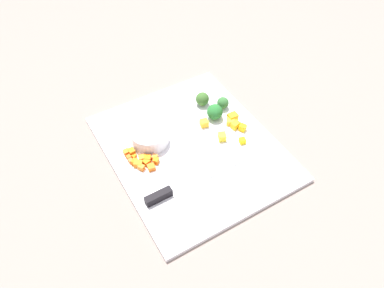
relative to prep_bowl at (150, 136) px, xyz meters
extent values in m
plane|color=gray|center=(-0.07, -0.08, -0.03)|extent=(4.00, 4.00, 0.00)
cube|color=white|center=(-0.07, -0.08, -0.03)|extent=(0.47, 0.40, 0.01)
cylinder|color=white|center=(0.00, 0.00, 0.00)|extent=(0.10, 0.10, 0.04)
cube|color=silver|center=(-0.16, -0.15, -0.02)|extent=(0.02, 0.18, 0.00)
cube|color=black|center=(-0.17, 0.06, -0.01)|extent=(0.02, 0.06, 0.02)
cube|color=orange|center=(-0.07, 0.06, -0.01)|extent=(0.02, 0.02, 0.01)
cube|color=orange|center=(-0.01, 0.06, -0.01)|extent=(0.02, 0.01, 0.02)
cube|color=orange|center=(-0.04, 0.04, -0.01)|extent=(0.02, 0.02, 0.01)
cube|color=orange|center=(-0.06, 0.06, -0.01)|extent=(0.02, 0.03, 0.01)
cube|color=orange|center=(-0.08, 0.04, -0.01)|extent=(0.02, 0.02, 0.01)
cube|color=orange|center=(-0.06, 0.02, -0.01)|extent=(0.02, 0.02, 0.01)
cube|color=orange|center=(-0.06, 0.04, -0.01)|extent=(0.02, 0.02, 0.01)
cube|color=orange|center=(-0.07, 0.02, -0.01)|extent=(0.02, 0.02, 0.01)
cube|color=orange|center=(-0.05, 0.06, -0.01)|extent=(0.02, 0.02, 0.01)
cube|color=orange|center=(-0.03, 0.06, -0.02)|extent=(0.01, 0.01, 0.01)
cube|color=orange|center=(-0.02, 0.07, -0.01)|extent=(0.01, 0.01, 0.01)
cube|color=orange|center=(-0.04, 0.07, -0.01)|extent=(0.01, 0.01, 0.01)
cube|color=orange|center=(-0.05, 0.03, -0.01)|extent=(0.02, 0.02, 0.01)
cube|color=orange|center=(-0.01, 0.07, -0.01)|extent=(0.01, 0.01, 0.01)
cube|color=yellow|center=(-0.12, -0.20, -0.01)|extent=(0.02, 0.02, 0.01)
cube|color=yellow|center=(-0.05, -0.21, -0.01)|extent=(0.03, 0.03, 0.02)
cube|color=yellow|center=(-0.04, -0.23, -0.01)|extent=(0.02, 0.02, 0.02)
cube|color=yellow|center=(-0.09, -0.16, -0.01)|extent=(0.03, 0.03, 0.02)
cube|color=yellow|center=(-0.07, -0.22, -0.01)|extent=(0.02, 0.02, 0.02)
cube|color=yellow|center=(-0.02, -0.15, -0.01)|extent=(0.02, 0.02, 0.02)
cube|color=yellow|center=(-0.09, -0.23, -0.01)|extent=(0.02, 0.02, 0.02)
cylinder|color=#8CC45F|center=(-0.01, -0.19, -0.01)|extent=(0.01, 0.01, 0.01)
sphere|color=#276E2E|center=(-0.01, -0.19, 0.00)|extent=(0.04, 0.04, 0.04)
cylinder|color=#98C160|center=(0.05, -0.19, -0.01)|extent=(0.01, 0.01, 0.01)
sphere|color=#396329|center=(0.05, -0.19, 0.00)|extent=(0.04, 0.04, 0.04)
cylinder|color=#8DB862|center=(0.01, -0.23, -0.02)|extent=(0.01, 0.01, 0.01)
sphere|color=#336932|center=(0.01, -0.23, 0.00)|extent=(0.03, 0.03, 0.03)
camera|label=1|loc=(-0.60, 0.23, 0.70)|focal=35.13mm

